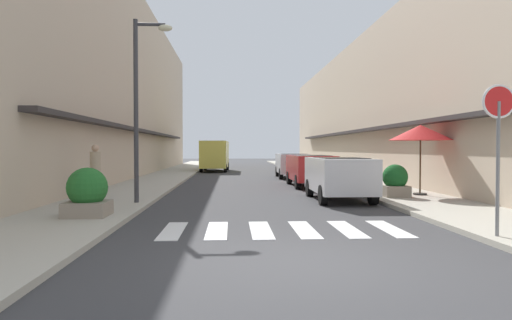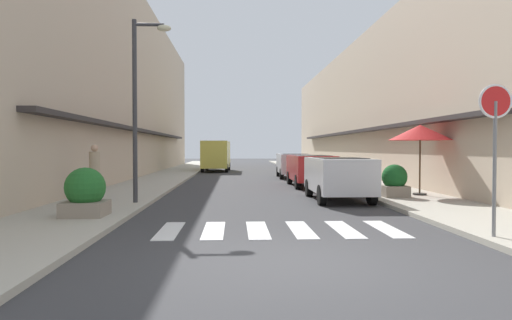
# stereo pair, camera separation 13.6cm
# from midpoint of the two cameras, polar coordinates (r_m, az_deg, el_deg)

# --- Properties ---
(ground_plane) EXTENTS (109.18, 109.18, 0.00)m
(ground_plane) POSITION_cam_midpoint_polar(r_m,az_deg,el_deg) (27.01, -0.43, -2.35)
(ground_plane) COLOR #38383A
(sidewalk_left) EXTENTS (2.95, 69.48, 0.12)m
(sidewalk_left) POSITION_cam_midpoint_polar(r_m,az_deg,el_deg) (27.29, -11.18, -2.21)
(sidewalk_left) COLOR #ADA899
(sidewalk_left) RESTS_ON ground_plane
(sidewalk_right) EXTENTS (2.95, 69.48, 0.12)m
(sidewalk_right) POSITION_cam_midpoint_polar(r_m,az_deg,el_deg) (27.67, 10.16, -2.16)
(sidewalk_right) COLOR #ADA899
(sidewalk_right) RESTS_ON ground_plane
(building_row_left) EXTENTS (5.50, 46.66, 11.19)m
(building_row_left) POSITION_cam_midpoint_polar(r_m,az_deg,el_deg) (29.77, -18.47, 8.71)
(building_row_left) COLOR #C6B299
(building_row_left) RESTS_ON ground_plane
(building_row_right) EXTENTS (5.50, 46.66, 8.55)m
(building_row_right) POSITION_cam_midpoint_polar(r_m,az_deg,el_deg) (30.26, 16.96, 6.10)
(building_row_right) COLOR #C6B299
(building_row_right) RESTS_ON ground_plane
(crosswalk) EXTENTS (5.20, 2.20, 0.01)m
(crosswalk) POSITION_cam_midpoint_polar(r_m,az_deg,el_deg) (10.18, 3.29, -8.60)
(crosswalk) COLOR silver
(crosswalk) RESTS_ON ground_plane
(parked_car_near) EXTENTS (1.85, 4.08, 1.47)m
(parked_car_near) POSITION_cam_midpoint_polar(r_m,az_deg,el_deg) (16.00, 10.37, -1.67)
(parked_car_near) COLOR silver
(parked_car_near) RESTS_ON ground_plane
(parked_car_mid) EXTENTS (1.82, 4.49, 1.47)m
(parked_car_mid) POSITION_cam_midpoint_polar(r_m,az_deg,el_deg) (21.68, 6.92, -0.85)
(parked_car_mid) COLOR maroon
(parked_car_mid) RESTS_ON ground_plane
(parked_car_far) EXTENTS (1.90, 4.35, 1.47)m
(parked_car_far) POSITION_cam_midpoint_polar(r_m,az_deg,el_deg) (27.99, 4.75, -0.33)
(parked_car_far) COLOR silver
(parked_car_far) RESTS_ON ground_plane
(delivery_van) EXTENTS (2.15, 5.46, 2.37)m
(delivery_van) POSITION_cam_midpoint_polar(r_m,az_deg,el_deg) (36.04, -4.83, 0.83)
(delivery_van) COLOR #D8CC4C
(delivery_van) RESTS_ON ground_plane
(round_street_sign) EXTENTS (0.65, 0.07, 2.87)m
(round_street_sign) POSITION_cam_midpoint_polar(r_m,az_deg,el_deg) (9.79, 27.83, 4.43)
(round_street_sign) COLOR slate
(round_street_sign) RESTS_ON sidewalk_right
(street_lamp) EXTENTS (1.19, 0.28, 5.59)m
(street_lamp) POSITION_cam_midpoint_polar(r_m,az_deg,el_deg) (14.67, -13.81, 8.21)
(street_lamp) COLOR #38383D
(street_lamp) RESTS_ON sidewalk_left
(cafe_umbrella) EXTENTS (2.23, 2.23, 2.51)m
(cafe_umbrella) POSITION_cam_midpoint_polar(r_m,az_deg,el_deg) (17.47, 19.85, 3.17)
(cafe_umbrella) COLOR #262626
(cafe_umbrella) RESTS_ON sidewalk_right
(planter_corner) EXTENTS (1.01, 1.01, 1.20)m
(planter_corner) POSITION_cam_midpoint_polar(r_m,az_deg,el_deg) (12.07, -20.07, -3.89)
(planter_corner) COLOR gray
(planter_corner) RESTS_ON sidewalk_left
(planter_midblock) EXTENTS (0.86, 0.86, 1.12)m
(planter_midblock) POSITION_cam_midpoint_polar(r_m,az_deg,el_deg) (16.56, 16.98, -2.52)
(planter_midblock) COLOR gray
(planter_midblock) RESTS_ON sidewalk_right
(pedestrian_walking_near) EXTENTS (0.34, 0.34, 1.79)m
(pedestrian_walking_near) POSITION_cam_midpoint_polar(r_m,az_deg,el_deg) (15.97, -19.09, -1.19)
(pedestrian_walking_near) COLOR #282B33
(pedestrian_walking_near) RESTS_ON sidewalk_left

